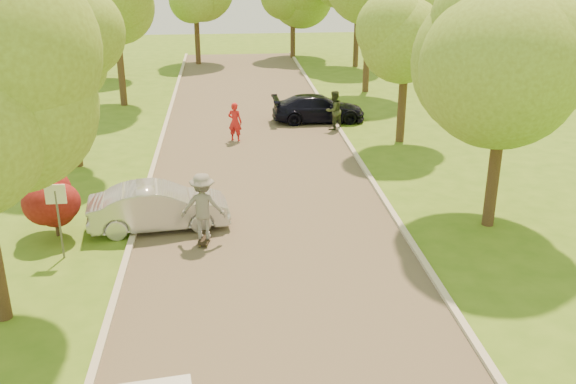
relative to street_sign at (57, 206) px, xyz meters
name	(u,v)px	position (x,y,z in m)	size (l,w,h in m)	color
ground	(285,326)	(5.80, -4.00, -1.56)	(100.00, 100.00, 0.00)	#3E6919
road	(263,197)	(5.80, 4.00, -1.56)	(8.00, 60.00, 0.01)	#4C4438
curb_left	(144,200)	(1.75, 4.00, -1.50)	(0.18, 60.00, 0.12)	#B2AD9E
curb_right	(379,191)	(9.85, 4.00, -1.50)	(0.18, 60.00, 0.12)	#B2AD9E
street_sign	(57,206)	(0.00, 0.00, 0.00)	(0.55, 0.06, 2.17)	#59595E
red_shrub	(54,202)	(-0.50, 1.50, -0.47)	(1.70, 1.70, 1.95)	#382619
tree_l_midb	(69,47)	(-1.01, 8.00, 3.02)	(4.30, 4.20, 6.62)	#382619
tree_r_mida	(517,44)	(12.82, 1.00, 3.97)	(5.13, 5.00, 7.95)	#382619
tree_r_midb	(412,28)	(12.40, 10.00, 3.32)	(4.51, 4.40, 7.01)	#382619
silver_sedan	(159,207)	(2.50, 1.78, -0.87)	(1.47, 4.21, 1.39)	#B2B1B7
dark_sedan	(318,108)	(9.10, 13.64, -0.91)	(1.82, 4.48, 1.30)	black
longboard	(205,238)	(3.87, 0.66, -1.45)	(0.38, 1.04, 0.12)	black
skateboarder	(203,206)	(3.87, 0.66, -0.44)	(1.28, 0.74, 1.98)	slate
person_striped	(235,122)	(5.01, 10.75, -0.70)	(0.63, 0.41, 1.72)	red
person_olive	(334,110)	(9.60, 12.15, -0.65)	(0.89, 0.69, 1.83)	#2A331E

